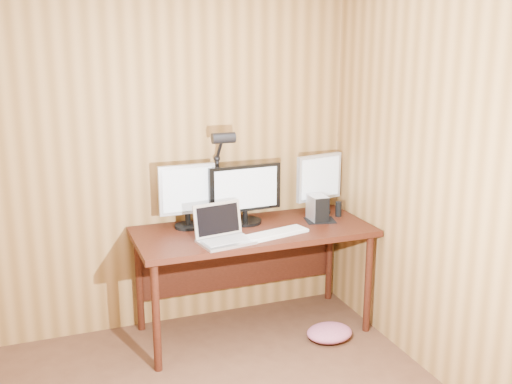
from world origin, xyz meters
TOP-DOWN VIEW (x-y plane):
  - room_shell at (0.00, 0.00)m, footprint 4.00×4.00m
  - desk at (0.93, 1.70)m, footprint 1.60×0.70m
  - monitor_center at (0.93, 1.78)m, footprint 0.53×0.23m
  - monitor_left at (0.52, 1.81)m, footprint 0.39×0.18m
  - monitor_right at (1.52, 1.83)m, footprint 0.38×0.18m
  - laptop at (0.66, 1.46)m, footprint 0.37×0.31m
  - keyboard at (1.02, 1.45)m, footprint 0.47×0.24m
  - mousepad at (1.44, 1.64)m, footprint 0.24×0.21m
  - mouse at (1.44, 1.64)m, footprint 0.09×0.12m
  - hard_drive at (1.43, 1.66)m, footprint 0.12×0.17m
  - phone at (1.16, 1.48)m, footprint 0.06×0.11m
  - speaker at (1.61, 1.69)m, footprint 0.05×0.05m
  - desk_lamp at (0.77, 1.85)m, footprint 0.16×0.23m
  - fabric_pile at (1.37, 1.31)m, footprint 0.36×0.32m

SIDE VIEW (x-z plane):
  - fabric_pile at x=1.37m, z-range 0.00..0.10m
  - desk at x=0.93m, z-range 0.25..1.00m
  - mousepad at x=1.44m, z-range 0.75..0.75m
  - phone at x=1.16m, z-range 0.75..0.76m
  - keyboard at x=1.02m, z-range 0.75..0.77m
  - mouse at x=1.44m, z-range 0.75..0.79m
  - speaker at x=1.61m, z-range 0.75..0.86m
  - laptop at x=0.66m, z-range 0.69..0.93m
  - hard_drive at x=1.43m, z-range 0.75..0.93m
  - monitor_center at x=0.93m, z-range 0.76..1.17m
  - monitor_right at x=1.52m, z-range 0.77..1.20m
  - monitor_left at x=0.52m, z-range 0.77..1.20m
  - desk_lamp at x=0.77m, z-range 0.83..1.52m
  - room_shell at x=0.00m, z-range -0.75..3.25m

